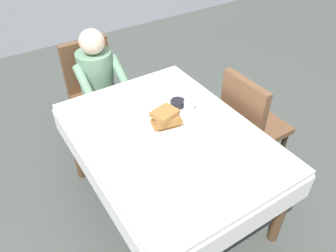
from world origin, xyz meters
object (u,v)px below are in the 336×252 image
object	(u,v)px
dining_table_main	(169,144)
knife_right_of_plate	(189,119)
chair_right_side	(249,120)
fork_left_of_plate	(142,138)
chair_diner	(93,85)
syrup_pitcher	(122,130)
plate_breakfast	(165,126)
cup_coffee	(189,106)
bowl_butter	(178,103)
diner_person	(98,80)
breakfast_stack	(166,118)
spoon_near_edge	(190,157)

from	to	relation	value
dining_table_main	knife_right_of_plate	xyz separation A→B (m)	(0.21, 0.06, 0.09)
chair_right_side	fork_left_of_plate	size ratio (longest dim) A/B	5.17
chair_diner	syrup_pitcher	world-z (taller)	chair_diner
dining_table_main	plate_breakfast	distance (m)	0.13
cup_coffee	syrup_pitcher	distance (m)	0.52
bowl_butter	fork_left_of_plate	bearing A→B (deg)	-156.25
chair_right_side	chair_diner	bearing A→B (deg)	-144.11
diner_person	chair_right_side	distance (m)	1.33
breakfast_stack	fork_left_of_plate	distance (m)	0.21
dining_table_main	diner_person	xyz separation A→B (m)	(-0.08, 1.01, 0.02)
bowl_butter	knife_right_of_plate	xyz separation A→B (m)	(-0.02, -0.18, -0.02)
dining_table_main	chair_right_side	world-z (taller)	chair_right_side
chair_diner	chair_right_side	size ratio (longest dim) A/B	1.00
chair_diner	chair_right_side	world-z (taller)	same
dining_table_main	plate_breakfast	size ratio (longest dim) A/B	5.44
fork_left_of_plate	dining_table_main	bearing A→B (deg)	-102.50
dining_table_main	plate_breakfast	world-z (taller)	plate_breakfast
diner_person	bowl_butter	xyz separation A→B (m)	(0.31, -0.78, 0.09)
spoon_near_edge	diner_person	bearing A→B (deg)	89.88
breakfast_stack	cup_coffee	size ratio (longest dim) A/B	1.84
chair_diner	spoon_near_edge	distance (m)	1.44
syrup_pitcher	knife_right_of_plate	size ratio (longest dim) A/B	0.40
bowl_butter	dining_table_main	bearing A→B (deg)	-134.27
plate_breakfast	knife_right_of_plate	size ratio (longest dim) A/B	1.40
chair_right_side	spoon_near_edge	xyz separation A→B (m)	(-0.78, -0.25, 0.21)
fork_left_of_plate	knife_right_of_plate	xyz separation A→B (m)	(0.38, -0.00, 0.00)
breakfast_stack	knife_right_of_plate	bearing A→B (deg)	-4.24
chair_diner	cup_coffee	world-z (taller)	chair_diner
cup_coffee	breakfast_stack	bearing A→B (deg)	-165.39
chair_diner	cup_coffee	bearing A→B (deg)	108.10
knife_right_of_plate	spoon_near_edge	xyz separation A→B (m)	(-0.22, -0.31, 0.00)
chair_diner	knife_right_of_plate	world-z (taller)	chair_diner
bowl_butter	fork_left_of_plate	distance (m)	0.44
chair_right_side	plate_breakfast	distance (m)	0.79
chair_diner	knife_right_of_plate	size ratio (longest dim) A/B	4.65
breakfast_stack	bowl_butter	world-z (taller)	breakfast_stack
chair_diner	breakfast_stack	world-z (taller)	chair_diner
spoon_near_edge	breakfast_stack	bearing A→B (deg)	81.25
chair_right_side	knife_right_of_plate	world-z (taller)	chair_right_side
bowl_butter	knife_right_of_plate	distance (m)	0.18
dining_table_main	breakfast_stack	size ratio (longest dim) A/B	7.33
cup_coffee	bowl_butter	xyz separation A→B (m)	(-0.03, 0.10, -0.02)
plate_breakfast	spoon_near_edge	world-z (taller)	plate_breakfast
bowl_butter	fork_left_of_plate	xyz separation A→B (m)	(-0.40, -0.18, -0.02)
chair_diner	chair_right_side	xyz separation A→B (m)	(0.85, -1.17, 0.00)
fork_left_of_plate	breakfast_stack	bearing A→B (deg)	-79.16
dining_table_main	syrup_pitcher	size ratio (longest dim) A/B	19.05
syrup_pitcher	spoon_near_edge	size ratio (longest dim) A/B	0.53
plate_breakfast	spoon_near_edge	xyz separation A→B (m)	(-0.03, -0.33, -0.01)
syrup_pitcher	fork_left_of_plate	size ratio (longest dim) A/B	0.44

